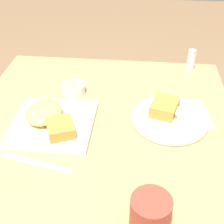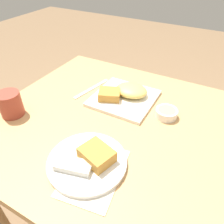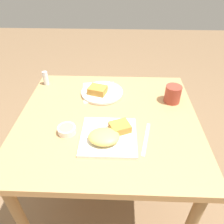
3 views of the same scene
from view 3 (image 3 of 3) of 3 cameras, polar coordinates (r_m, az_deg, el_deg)
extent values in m
plane|color=#846647|center=(1.71, -0.76, -21.59)|extent=(8.00, 8.00, 0.00)
cube|color=tan|center=(1.14, -1.06, -2.10)|extent=(0.93, 0.88, 0.04)
cylinder|color=#9F7649|center=(1.73, -13.68, -3.43)|extent=(0.05, 0.05, 0.73)
cylinder|color=#9F7649|center=(1.71, 13.41, -4.09)|extent=(0.05, 0.05, 0.73)
cube|color=beige|center=(1.33, -4.11, 5.27)|extent=(0.19, 0.25, 0.00)
cube|color=white|center=(1.01, -0.89, -6.40)|extent=(0.26, 0.26, 0.01)
ellipsoid|color=#EAC660|center=(0.97, -2.13, -6.45)|extent=(0.14, 0.12, 0.04)
cube|color=#C68938|center=(1.02, 2.07, -3.97)|extent=(0.11, 0.11, 0.04)
cylinder|color=white|center=(1.31, -2.59, 5.16)|extent=(0.25, 0.25, 0.01)
cube|color=#C68938|center=(1.28, -3.79, 5.75)|extent=(0.12, 0.10, 0.04)
cube|color=silver|center=(1.33, -1.67, 6.75)|extent=(0.12, 0.08, 0.02)
cylinder|color=white|center=(1.05, -11.71, -4.60)|extent=(0.09, 0.09, 0.03)
cylinder|color=#D1B775|center=(1.04, -11.81, -4.01)|extent=(0.07, 0.07, 0.00)
cylinder|color=white|center=(1.45, -16.89, 8.26)|extent=(0.03, 0.03, 0.07)
cylinder|color=white|center=(1.46, -16.77, 7.69)|extent=(0.03, 0.03, 0.04)
cylinder|color=silver|center=(1.43, -17.21, 9.77)|extent=(0.03, 0.03, 0.01)
cube|color=silver|center=(1.02, 8.85, -6.95)|extent=(0.06, 0.21, 0.00)
cylinder|color=#9E3D2D|center=(1.26, 15.59, 4.52)|extent=(0.09, 0.09, 0.10)
camera|label=1|loc=(1.23, 42.55, 25.10)|focal=50.00mm
camera|label=2|loc=(1.50, -14.49, 30.40)|focal=35.00mm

